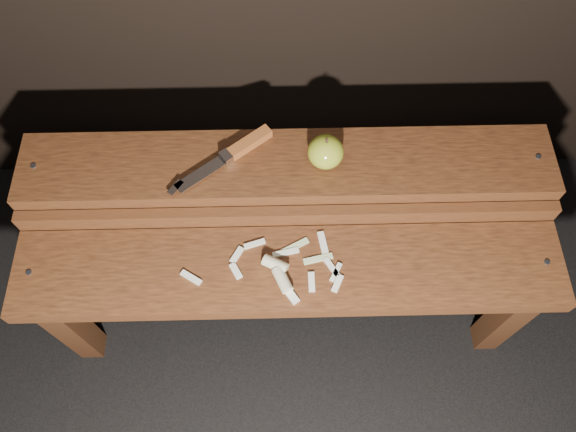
{
  "coord_description": "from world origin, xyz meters",
  "views": [
    {
      "loc": [
        -0.01,
        -0.52,
        1.54
      ],
      "look_at": [
        0.0,
        0.06,
        0.45
      ],
      "focal_mm": 35.0,
      "sensor_mm": 36.0,
      "label": 1
    }
  ],
  "objects_px": {
    "bench_front_tier": "(289,283)",
    "apple": "(326,152)",
    "bench_rear_tier": "(287,183)",
    "knife": "(237,151)"
  },
  "relations": [
    {
      "from": "bench_rear_tier",
      "to": "apple",
      "type": "bearing_deg",
      "value": 2.95
    },
    {
      "from": "bench_front_tier",
      "to": "apple",
      "type": "height_order",
      "value": "apple"
    },
    {
      "from": "bench_front_tier",
      "to": "apple",
      "type": "xyz_separation_m",
      "value": [
        0.08,
        0.23,
        0.18
      ]
    },
    {
      "from": "bench_rear_tier",
      "to": "apple",
      "type": "height_order",
      "value": "apple"
    },
    {
      "from": "bench_rear_tier",
      "to": "knife",
      "type": "xyz_separation_m",
      "value": [
        -0.11,
        0.03,
        0.1
      ]
    },
    {
      "from": "bench_front_tier",
      "to": "bench_rear_tier",
      "type": "relative_size",
      "value": 1.0
    },
    {
      "from": "apple",
      "to": "bench_rear_tier",
      "type": "bearing_deg",
      "value": -177.05
    },
    {
      "from": "bench_front_tier",
      "to": "knife",
      "type": "relative_size",
      "value": 5.29
    },
    {
      "from": "bench_rear_tier",
      "to": "knife",
      "type": "bearing_deg",
      "value": 165.35
    },
    {
      "from": "bench_rear_tier",
      "to": "apple",
      "type": "xyz_separation_m",
      "value": [
        0.08,
        0.0,
        0.12
      ]
    }
  ]
}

